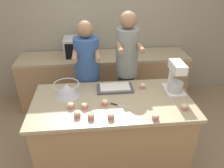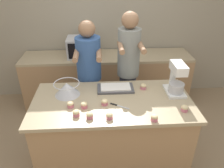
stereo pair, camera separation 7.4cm
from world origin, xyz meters
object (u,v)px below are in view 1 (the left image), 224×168
at_px(stand_mixer, 175,79).
at_px(cupcake_4, 71,105).
at_px(cupcake_6, 156,117).
at_px(cupcake_3, 105,102).
at_px(person_right, 126,73).
at_px(cupcake_8, 143,86).
at_px(mixing_bowl, 67,89).
at_px(cupcake_0, 185,107).
at_px(baking_tray, 115,88).
at_px(cupcake_1, 91,116).
at_px(knife, 119,106).
at_px(cupcake_5, 77,114).
at_px(cupcake_2, 111,116).
at_px(cupcake_7, 85,106).
at_px(microwave_oven, 78,47).
at_px(person_left, 88,79).

distance_m(stand_mixer, cupcake_4, 1.20).
bearing_deg(cupcake_6, cupcake_3, 147.66).
relative_size(person_right, stand_mixer, 4.71).
relative_size(person_right, cupcake_8, 25.18).
distance_m(mixing_bowl, cupcake_0, 1.28).
bearing_deg(baking_tray, cupcake_3, -114.14).
bearing_deg(cupcake_1, knife, 31.85).
relative_size(baking_tray, cupcake_5, 6.15).
bearing_deg(cupcake_8, mixing_bowl, -175.37).
xyz_separation_m(cupcake_0, cupcake_5, (-1.09, -0.01, 0.00)).
height_order(cupcake_1, cupcake_5, same).
bearing_deg(cupcake_2, cupcake_7, 142.20).
relative_size(cupcake_3, cupcake_7, 1.00).
height_order(mixing_bowl, cupcake_2, mixing_bowl).
distance_m(microwave_oven, cupcake_8, 1.42).
relative_size(stand_mixer, mixing_bowl, 1.27).
bearing_deg(cupcake_4, cupcake_7, -7.55).
bearing_deg(person_right, baking_tray, -117.47).
bearing_deg(mixing_bowl, person_left, 62.92).
xyz_separation_m(person_right, mixing_bowl, (-0.75, -0.46, 0.06)).
height_order(cupcake_6, cupcake_8, same).
xyz_separation_m(mixing_bowl, cupcake_4, (0.06, -0.25, -0.05)).
bearing_deg(cupcake_2, person_left, 103.27).
bearing_deg(person_left, baking_tray, -50.07).
height_order(mixing_bowl, cupcake_5, mixing_bowl).
xyz_separation_m(person_left, cupcake_4, (-0.18, -0.71, 0.08)).
xyz_separation_m(cupcake_1, cupcake_8, (0.62, 0.52, 0.00)).
xyz_separation_m(person_left, cupcake_0, (0.98, -0.85, 0.08)).
bearing_deg(cupcake_4, cupcake_0, -6.93).
bearing_deg(cupcake_6, baking_tray, 118.22).
bearing_deg(cupcake_6, stand_mixer, 54.33).
height_order(stand_mixer, cupcake_8, stand_mixer).
height_order(knife, cupcake_2, cupcake_2).
relative_size(person_right, cupcake_5, 25.18).
distance_m(person_left, stand_mixer, 1.13).
height_order(cupcake_0, cupcake_1, same).
height_order(baking_tray, cupcake_3, cupcake_3).
bearing_deg(person_right, mixing_bowl, -148.56).
distance_m(person_left, cupcake_2, 0.96).
bearing_deg(person_left, mixing_bowl, -117.08).
bearing_deg(cupcake_4, stand_mixer, 10.50).
xyz_separation_m(knife, cupcake_3, (-0.14, 0.03, 0.03)).
height_order(cupcake_3, cupcake_4, same).
xyz_separation_m(cupcake_4, cupcake_7, (0.14, -0.02, 0.00)).
bearing_deg(cupcake_3, mixing_bowl, 150.86).
bearing_deg(mixing_bowl, stand_mixer, -1.69).
xyz_separation_m(person_left, cupcake_2, (0.22, -0.93, 0.08)).
bearing_deg(cupcake_6, person_left, 123.14).
relative_size(person_left, stand_mixer, 4.45).
distance_m(person_right, cupcake_8, 0.41).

